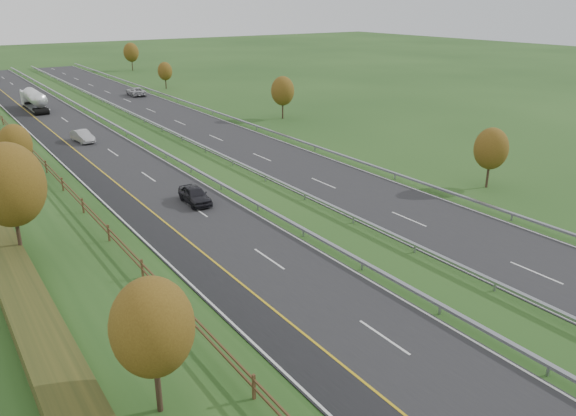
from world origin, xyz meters
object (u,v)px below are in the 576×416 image
Objects in this scene: car_dark_near at (195,195)px; car_oncoming at (136,91)px; car_silver_mid at (82,136)px; road_tanker at (34,99)px.

car_dark_near is 64.83m from car_oncoming.
road_tanker is at bearing 83.34° from car_silver_mid.
car_silver_mid is 37.88m from car_oncoming.
car_dark_near is at bearing -93.66° from car_silver_mid.
car_dark_near is 29.87m from car_silver_mid.
road_tanker is at bearing 95.73° from car_dark_near.
car_dark_near is (2.73, -57.25, -1.03)m from road_tanker.
road_tanker reaches higher than car_oncoming.
car_silver_mid is (0.56, -27.46, -1.05)m from road_tanker.
road_tanker is 20.16m from car_oncoming.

